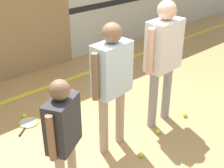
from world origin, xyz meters
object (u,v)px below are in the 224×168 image
Objects in this scene: person_instructor at (112,75)px; tennis_ball_stray_left at (185,115)px; racket_spare_on_floor at (28,123)px; tennis_ball_near_instructor at (141,155)px; tennis_ball_stray_right at (158,131)px; person_student_left at (63,130)px; tennis_ball_by_spare_racket at (24,116)px; person_student_right at (164,52)px.

person_instructor reaches higher than tennis_ball_stray_left.
tennis_ball_near_instructor is at bearing 74.48° from racket_spare_on_floor.
tennis_ball_near_instructor is at bearing -161.10° from tennis_ball_stray_right.
person_student_left is 21.11× the size of tennis_ball_near_instructor.
tennis_ball_near_instructor is 1.91m from tennis_ball_by_spare_racket.
person_student_left reaches higher than tennis_ball_stray_right.
person_student_right is 1.16m from tennis_ball_stray_left.
tennis_ball_stray_left is at bearing 103.59° from racket_spare_on_floor.
racket_spare_on_floor is (0.32, 1.52, -0.85)m from person_student_left.
person_student_right is at bearing 152.92° from tennis_ball_stray_left.
person_student_left is 0.78× the size of person_student_right.
racket_spare_on_floor is at bearing 131.59° from tennis_ball_stray_right.
person_instructor is 1.19× the size of person_student_left.
person_instructor is 25.22× the size of tennis_ball_by_spare_racket.
tennis_ball_stray_left is at bearing 9.41° from tennis_ball_near_instructor.
racket_spare_on_floor is at bearing 143.15° from tennis_ball_stray_left.
person_instructor is at bearing 77.06° from racket_spare_on_floor.
tennis_ball_by_spare_racket is (0.03, 0.19, 0.02)m from racket_spare_on_floor.
tennis_ball_by_spare_racket is 2.44m from tennis_ball_stray_left.
tennis_ball_near_instructor is (1.03, -0.08, -0.83)m from person_student_left.
tennis_ball_near_instructor is (-0.77, -0.39, -1.07)m from person_student_right.
person_student_left is at bearing -176.34° from tennis_ball_stray_right.
person_instructor reaches higher than racket_spare_on_floor.
tennis_ball_stray_left is (1.28, -0.22, -1.00)m from person_instructor.
racket_spare_on_floor is 2.35m from tennis_ball_stray_left.
tennis_ball_by_spare_racket is (-0.56, 1.37, -1.00)m from person_instructor.
tennis_ball_near_instructor is at bearing -69.10° from tennis_ball_by_spare_racket.
tennis_ball_stray_right is (1.57, 0.10, -0.83)m from person_student_left.
person_instructor is at bearing 106.09° from tennis_ball_near_instructor.
person_student_right reaches higher than tennis_ball_by_spare_racket.
tennis_ball_stray_right is at bearing -52.63° from tennis_ball_by_spare_racket.
racket_spare_on_floor is at bearing -99.24° from tennis_ball_by_spare_racket.
tennis_ball_stray_left is 0.62m from tennis_ball_stray_right.
person_student_right reaches higher than tennis_ball_stray_right.
tennis_ball_stray_left and tennis_ball_stray_right have the same top height.
tennis_ball_near_instructor is (0.71, -1.60, 0.02)m from racket_spare_on_floor.
tennis_ball_stray_left reaches higher than racket_spare_on_floor.
tennis_ball_by_spare_racket is at bearing 127.37° from tennis_ball_stray_right.
person_student_right is 26.98× the size of tennis_ball_stray_right.
tennis_ball_stray_right is (0.54, 0.19, 0.00)m from tennis_ball_near_instructor.
person_student_left is at bearing 5.11° from person_student_right.
person_student_left is (-0.91, -0.33, -0.17)m from person_instructor.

